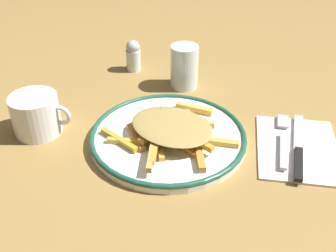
{
  "coord_description": "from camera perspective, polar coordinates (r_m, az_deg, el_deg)",
  "views": [
    {
      "loc": [
        0.11,
        -0.62,
        0.47
      ],
      "look_at": [
        0.0,
        0.0,
        0.04
      ],
      "focal_mm": 43.34,
      "sensor_mm": 36.0,
      "label": 1
    }
  ],
  "objects": [
    {
      "name": "coffee_mug",
      "position": [
        0.83,
        -18.03,
        1.54
      ],
      "size": [
        0.12,
        0.09,
        0.08
      ],
      "color": "white",
      "rests_on": "ground_plane"
    },
    {
      "name": "fries_heap",
      "position": [
        0.76,
        0.46,
        -0.53
      ],
      "size": [
        0.26,
        0.24,
        0.03
      ],
      "color": "#E2C363",
      "rests_on": "plate"
    },
    {
      "name": "plate",
      "position": [
        0.78,
        -0.0,
        -1.48
      ],
      "size": [
        0.3,
        0.3,
        0.02
      ],
      "color": "white",
      "rests_on": "ground_plane"
    },
    {
      "name": "napkin",
      "position": [
        0.8,
        17.8,
        -2.89
      ],
      "size": [
        0.15,
        0.2,
        0.01
      ],
      "primitive_type": "cube",
      "rotation": [
        0.0,
        0.0,
        0.01
      ],
      "color": "silver",
      "rests_on": "ground_plane"
    },
    {
      "name": "salt_shaker",
      "position": [
        1.03,
        -4.91,
        9.87
      ],
      "size": [
        0.04,
        0.04,
        0.08
      ],
      "color": "silver",
      "rests_on": "ground_plane"
    },
    {
      "name": "fork",
      "position": [
        0.8,
        15.89,
        -1.83
      ],
      "size": [
        0.03,
        0.18,
        0.01
      ],
      "color": "silver",
      "rests_on": "napkin"
    },
    {
      "name": "water_glass",
      "position": [
        0.95,
        2.14,
        8.35
      ],
      "size": [
        0.06,
        0.06,
        0.1
      ],
      "primitive_type": "cylinder",
      "color": "silver",
      "rests_on": "ground_plane"
    },
    {
      "name": "ground_plane",
      "position": [
        0.79,
        -0.0,
        -2.11
      ],
      "size": [
        2.6,
        2.6,
        0.0
      ],
      "primitive_type": "plane",
      "color": "olive"
    },
    {
      "name": "knife",
      "position": [
        0.78,
        17.89,
        -3.29
      ],
      "size": [
        0.04,
        0.21,
        0.01
      ],
      "color": "black",
      "rests_on": "napkin"
    }
  ]
}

